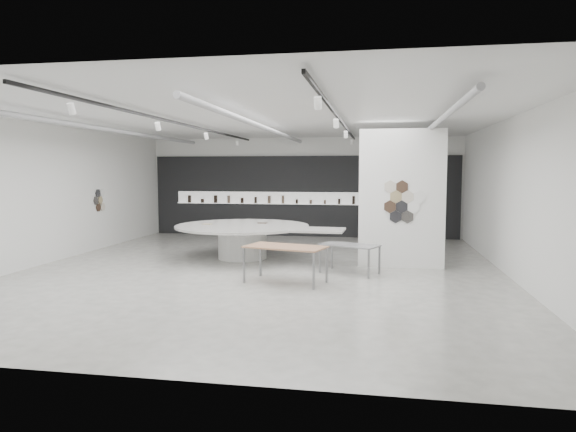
% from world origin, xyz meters
% --- Properties ---
extents(room, '(12.02, 14.02, 3.82)m').
position_xyz_m(room, '(-0.09, -0.00, 2.07)').
color(room, '#B0AEA6').
rests_on(room, ground).
extents(back_wall_display, '(11.80, 0.27, 3.10)m').
position_xyz_m(back_wall_display, '(-0.08, 6.93, 1.54)').
color(back_wall_display, black).
rests_on(back_wall_display, ground).
extents(partition_column, '(2.20, 0.38, 3.60)m').
position_xyz_m(partition_column, '(3.50, 1.00, 1.80)').
color(partition_column, white).
rests_on(partition_column, ground).
extents(display_island, '(4.98, 3.98, 0.98)m').
position_xyz_m(display_island, '(-0.86, 1.54, 0.64)').
color(display_island, white).
rests_on(display_island, ground).
extents(sample_table_wood, '(1.94, 1.31, 0.83)m').
position_xyz_m(sample_table_wood, '(0.86, -1.41, 0.77)').
color(sample_table_wood, '#A07152').
rests_on(sample_table_wood, ground).
extents(sample_table_stone, '(1.56, 1.20, 0.72)m').
position_xyz_m(sample_table_stone, '(2.22, -0.10, 0.66)').
color(sample_table_stone, slate).
rests_on(sample_table_stone, ground).
extents(kitchen_counter, '(1.68, 0.74, 1.30)m').
position_xyz_m(kitchen_counter, '(3.08, 6.50, 0.47)').
color(kitchen_counter, white).
rests_on(kitchen_counter, ground).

